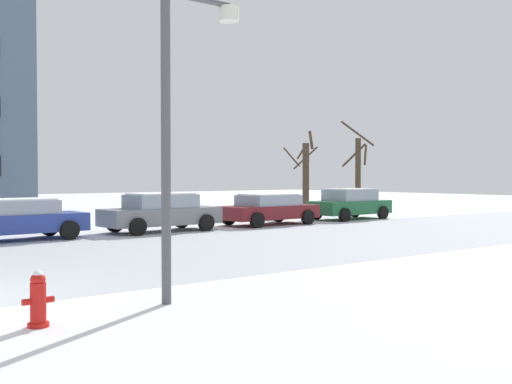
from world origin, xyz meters
TOP-DOWN VIEW (x-y plane):
  - fire_hydrant at (0.66, -2.65)m, footprint 0.44×0.30m
  - street_lamp at (3.11, -2.39)m, footprint 1.52×0.36m
  - parked_car_blue at (3.78, 9.29)m, footprint 4.34×2.13m
  - parked_car_gray at (9.04, 9.25)m, footprint 4.61×2.11m
  - parked_car_maroon at (14.31, 9.31)m, footprint 4.50×2.28m
  - parked_car_green at (19.57, 9.52)m, footprint 4.36×2.17m
  - tree_far_right at (20.36, 13.64)m, footprint 2.12×1.81m
  - tree_far_mid at (22.55, 11.79)m, footprint 2.22×2.23m

SIDE VIEW (x-z plane):
  - fire_hydrant at x=0.66m, z-range 0.00..0.80m
  - parked_car_maroon at x=14.31m, z-range 0.03..1.37m
  - parked_car_blue at x=3.78m, z-range 0.02..1.40m
  - parked_car_gray at x=9.04m, z-range 0.01..1.48m
  - parked_car_green at x=19.57m, z-range 0.01..1.51m
  - tree_far_right at x=20.36m, z-range -0.14..4.43m
  - tree_far_mid at x=22.55m, z-range -0.21..4.87m
  - street_lamp at x=3.11m, z-range 0.59..5.86m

